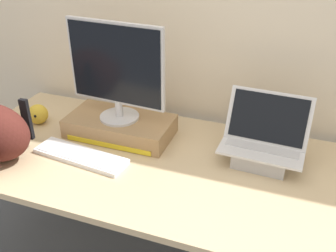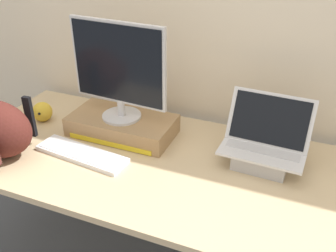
{
  "view_description": "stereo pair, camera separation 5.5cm",
  "coord_description": "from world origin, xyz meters",
  "px_view_note": "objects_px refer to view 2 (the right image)",
  "views": [
    {
      "loc": [
        0.47,
        -1.28,
        1.69
      ],
      "look_at": [
        0.0,
        0.0,
        0.92
      ],
      "focal_mm": 40.95,
      "sensor_mm": 36.0,
      "label": 1
    },
    {
      "loc": [
        0.52,
        -1.26,
        1.69
      ],
      "look_at": [
        0.0,
        0.0,
        0.92
      ],
      "focal_mm": 40.95,
      "sensor_mm": 36.0,
      "label": 2
    }
  ],
  "objects_px": {
    "plush_toy": "(42,112)",
    "open_laptop": "(263,150)",
    "external_keyboard": "(82,154)",
    "desktop_monitor": "(118,70)",
    "toner_box_yellow": "(122,125)"
  },
  "relations": [
    {
      "from": "plush_toy",
      "to": "open_laptop",
      "type": "bearing_deg",
      "value": 2.46
    },
    {
      "from": "desktop_monitor",
      "to": "plush_toy",
      "type": "height_order",
      "value": "desktop_monitor"
    },
    {
      "from": "external_keyboard",
      "to": "plush_toy",
      "type": "relative_size",
      "value": 4.4
    },
    {
      "from": "desktop_monitor",
      "to": "external_keyboard",
      "type": "bearing_deg",
      "value": -103.69
    },
    {
      "from": "desktop_monitor",
      "to": "open_laptop",
      "type": "bearing_deg",
      "value": 4.69
    },
    {
      "from": "external_keyboard",
      "to": "plush_toy",
      "type": "height_order",
      "value": "plush_toy"
    },
    {
      "from": "desktop_monitor",
      "to": "open_laptop",
      "type": "height_order",
      "value": "desktop_monitor"
    },
    {
      "from": "toner_box_yellow",
      "to": "plush_toy",
      "type": "relative_size",
      "value": 4.97
    },
    {
      "from": "desktop_monitor",
      "to": "open_laptop",
      "type": "relative_size",
      "value": 1.31
    },
    {
      "from": "open_laptop",
      "to": "external_keyboard",
      "type": "bearing_deg",
      "value": -158.86
    },
    {
      "from": "toner_box_yellow",
      "to": "open_laptop",
      "type": "bearing_deg",
      "value": 0.88
    },
    {
      "from": "plush_toy",
      "to": "external_keyboard",
      "type": "bearing_deg",
      "value": -29.1
    },
    {
      "from": "desktop_monitor",
      "to": "open_laptop",
      "type": "xyz_separation_m",
      "value": [
        0.67,
        0.01,
        -0.27
      ]
    },
    {
      "from": "open_laptop",
      "to": "external_keyboard",
      "type": "relative_size",
      "value": 0.81
    },
    {
      "from": "toner_box_yellow",
      "to": "external_keyboard",
      "type": "distance_m",
      "value": 0.26
    }
  ]
}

